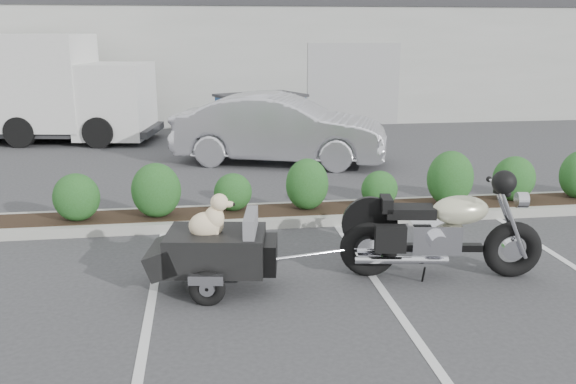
{
  "coord_description": "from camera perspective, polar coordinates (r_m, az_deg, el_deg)",
  "views": [
    {
      "loc": [
        -0.85,
        -7.24,
        3.01
      ],
      "look_at": [
        0.33,
        1.11,
        0.75
      ],
      "focal_mm": 38.0,
      "sensor_mm": 36.0,
      "label": 1
    }
  ],
  "objects": [
    {
      "name": "ground",
      "position": [
        7.88,
        -1.26,
        -7.45
      ],
      "size": [
        90.0,
        90.0,
        0.0
      ],
      "primitive_type": "plane",
      "color": "#38383A",
      "rests_on": "ground"
    },
    {
      "name": "planter_kerb",
      "position": [
        10.05,
        2.91,
        -2.0
      ],
      "size": [
        12.0,
        1.0,
        0.15
      ],
      "primitive_type": "cube",
      "color": "#9E9E93",
      "rests_on": "ground"
    },
    {
      "name": "building",
      "position": [
        24.27,
        -6.19,
        12.52
      ],
      "size": [
        26.0,
        10.0,
        4.0
      ],
      "primitive_type": "cube",
      "color": "#9EA099",
      "rests_on": "ground"
    },
    {
      "name": "motorcycle",
      "position": [
        7.76,
        14.16,
        -3.73
      ],
      "size": [
        2.51,
        0.98,
        1.45
      ],
      "rotation": [
        0.0,
        0.0,
        -0.16
      ],
      "color": "black",
      "rests_on": "ground"
    },
    {
      "name": "pet_trailer",
      "position": [
        7.26,
        -6.87,
        -5.28
      ],
      "size": [
        2.03,
        1.15,
        1.2
      ],
      "rotation": [
        0.0,
        0.0,
        -0.16
      ],
      "color": "black",
      "rests_on": "ground"
    },
    {
      "name": "sedan",
      "position": [
        14.04,
        -0.73,
        5.92
      ],
      "size": [
        5.11,
        3.11,
        1.59
      ],
      "primitive_type": "imported",
      "rotation": [
        0.0,
        0.0,
        1.25
      ],
      "color": "silver",
      "rests_on": "ground"
    },
    {
      "name": "dumpster",
      "position": [
        16.11,
        -2.57,
        6.73
      ],
      "size": [
        2.5,
        2.17,
        1.38
      ],
      "rotation": [
        0.0,
        0.0,
        0.42
      ],
      "color": "navy",
      "rests_on": "ground"
    },
    {
      "name": "delivery_truck",
      "position": [
        18.2,
        -22.36,
        8.77
      ],
      "size": [
        6.57,
        3.09,
        2.89
      ],
      "rotation": [
        0.0,
        0.0,
        -0.17
      ],
      "color": "silver",
      "rests_on": "ground"
    }
  ]
}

